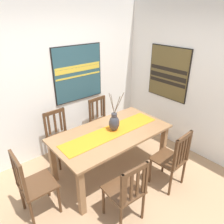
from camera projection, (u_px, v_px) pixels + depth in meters
name	position (u px, v px, depth m)	size (l,w,h in m)	color
ground_plane	(127.00, 203.00, 3.05)	(6.40, 6.40, 0.03)	#A37F5B
wall_back	(56.00, 80.00, 3.75)	(6.40, 0.12, 2.70)	silver
wall_side	(211.00, 84.00, 3.53)	(0.12, 6.40, 2.70)	silver
dining_table	(111.00, 138.00, 3.36)	(1.82, 0.96, 0.76)	#8E6642
table_runner	(111.00, 132.00, 3.31)	(1.67, 0.36, 0.01)	orange
centerpiece_vase	(114.00, 123.00, 3.30)	(0.19, 0.18, 0.64)	#333338
chair_0	(173.00, 158.00, 3.13)	(0.45, 0.45, 0.95)	#4C301C
chair_1	(126.00, 191.00, 2.59)	(0.44, 0.44, 0.92)	#4C301C
chair_2	(60.00, 136.00, 3.72)	(0.43, 0.43, 0.92)	#4C301C
chair_3	(102.00, 120.00, 4.25)	(0.44, 0.44, 0.92)	#4C301C
chair_4	(33.00, 184.00, 2.67)	(0.43, 0.43, 0.97)	#4C301C
painting_on_back_wall	(78.00, 73.00, 3.92)	(0.99, 0.05, 1.01)	black
painting_on_side_wall	(168.00, 73.00, 4.04)	(0.05, 0.87, 0.99)	black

